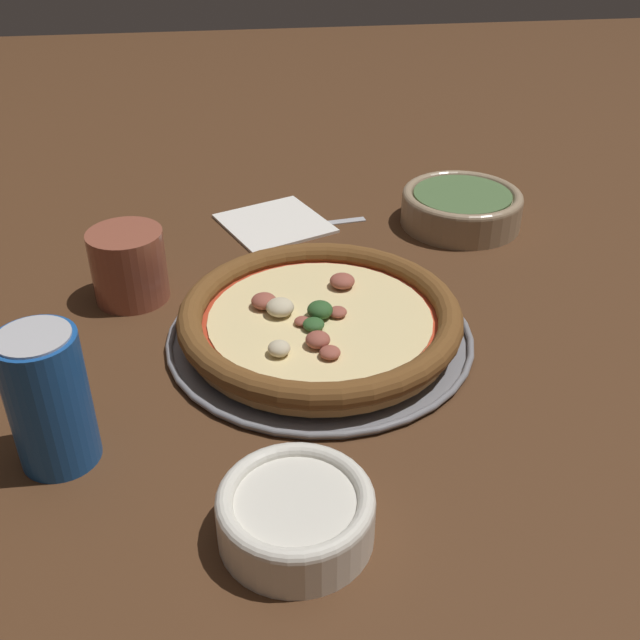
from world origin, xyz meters
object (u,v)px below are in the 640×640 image
bowl_far (461,206)px  fork (297,226)px  pizza (320,318)px  beverage_can (49,399)px  bowl_near (296,513)px  pizza_tray (320,336)px  drinking_cup (129,265)px  napkin (274,222)px

bowl_far → fork: bearing=-4.6°
pizza → beverage_can: bearing=31.0°
pizza → bowl_near: (0.05, 0.25, -0.00)m
pizza → fork: size_ratio=1.74×
pizza_tray → bowl_far: bearing=-132.0°
pizza_tray → bowl_far: (-0.22, -0.25, 0.02)m
drinking_cup → bowl_near: bearing=111.8°
bowl_near → beverage_can: bearing=-30.6°
drinking_cup → pizza_tray: bearing=150.3°
pizza_tray → napkin: bearing=-85.0°
bowl_far → bowl_near: bearing=61.2°
bowl_near → napkin: size_ratio=0.70×
fork → drinking_cup: bearing=29.4°
bowl_near → bowl_far: bearing=-118.8°
bowl_near → napkin: (-0.03, -0.54, -0.02)m
drinking_cup → pizza: bearing=150.2°
pizza → bowl_near: bearing=78.4°
drinking_cup → beverage_can: (0.04, 0.26, 0.02)m
pizza_tray → pizza: size_ratio=1.09×
napkin → beverage_can: 0.48m
pizza → drinking_cup: 0.23m
napkin → bowl_far: bearing=173.0°
napkin → fork: napkin is taller
bowl_far → beverage_can: 0.61m
pizza_tray → drinking_cup: bearing=-29.7°
bowl_far → napkin: 0.25m
drinking_cup → beverage_can: bearing=81.1°
pizza_tray → bowl_far: 0.34m
drinking_cup → beverage_can: beverage_can is taller
pizza → drinking_cup: bearing=-29.8°
drinking_cup → fork: (-0.21, -0.15, -0.04)m
drinking_cup → napkin: bearing=-136.5°
drinking_cup → beverage_can: 0.26m
bowl_near → fork: size_ratio=0.70×
pizza → napkin: bearing=-85.1°
pizza → drinking_cup: drinking_cup is taller
bowl_near → beverage_can: size_ratio=0.95×
napkin → beverage_can: (0.22, 0.42, 0.06)m
pizza_tray → fork: size_ratio=1.89×
pizza → beverage_can: 0.28m
napkin → fork: bearing=156.9°
drinking_cup → fork: 0.26m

